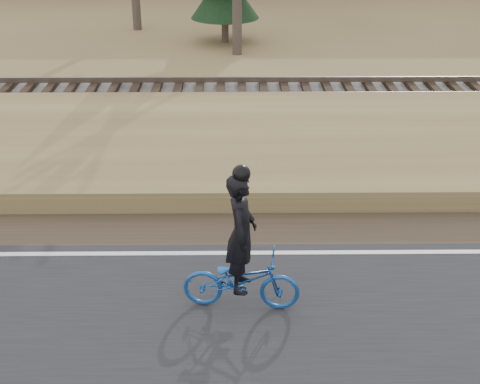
{
  "coord_description": "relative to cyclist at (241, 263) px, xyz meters",
  "views": [
    {
      "loc": [
        -3.24,
        -9.78,
        6.11
      ],
      "look_at": [
        -3.14,
        0.5,
        1.1
      ],
      "focal_mm": 50.0,
      "sensor_mm": 36.0,
      "label": 1
    }
  ],
  "objects": [
    {
      "name": "ground",
      "position": [
        3.14,
        1.35,
        -0.83
      ],
      "size": [
        120.0,
        120.0,
        0.0
      ],
      "primitive_type": "plane",
      "color": "olive",
      "rests_on": "ground"
    },
    {
      "name": "road",
      "position": [
        3.14,
        -1.15,
        -0.8
      ],
      "size": [
        120.0,
        6.0,
        0.06
      ],
      "primitive_type": "cube",
      "color": "black",
      "rests_on": "ground"
    },
    {
      "name": "embankment",
      "position": [
        3.14,
        5.55,
        -0.61
      ],
      "size": [
        120.0,
        5.0,
        0.44
      ],
      "primitive_type": "cube",
      "color": "olive",
      "rests_on": "ground"
    },
    {
      "name": "cyclist",
      "position": [
        0.0,
        0.0,
        0.0
      ],
      "size": [
        1.81,
        0.78,
        2.35
      ],
      "rotation": [
        0.0,
        0.0,
        1.47
      ],
      "color": "#154490",
      "rests_on": "road"
    },
    {
      "name": "edge_line",
      "position": [
        3.14,
        1.55,
        -0.76
      ],
      "size": [
        120.0,
        0.12,
        0.01
      ],
      "primitive_type": "cube",
      "color": "silver",
      "rests_on": "road"
    },
    {
      "name": "railroad",
      "position": [
        3.14,
        9.35,
        -0.3
      ],
      "size": [
        120.0,
        2.4,
        0.29
      ],
      "color": "black",
      "rests_on": "ballast"
    },
    {
      "name": "shoulder",
      "position": [
        3.14,
        2.55,
        -0.81
      ],
      "size": [
        120.0,
        1.6,
        0.04
      ],
      "primitive_type": "cube",
      "color": "#473A2B",
      "rests_on": "ground"
    },
    {
      "name": "ballast",
      "position": [
        3.14,
        9.35,
        -0.6
      ],
      "size": [
        120.0,
        3.0,
        0.45
      ],
      "primitive_type": "cube",
      "color": "slate",
      "rests_on": "ground"
    }
  ]
}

